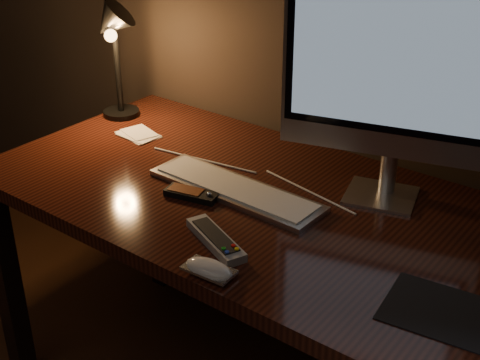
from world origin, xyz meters
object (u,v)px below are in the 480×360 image
Objects in this scene: monitor at (393,73)px; desk_lamp at (112,39)px; desk at (292,236)px; tv_remote at (216,239)px; mouse at (209,270)px; media_remote at (192,194)px; keyboard at (235,189)px.

monitor is 0.90m from desk_lamp.
desk is 7.87× the size of tv_remote.
monitor is 5.01× the size of mouse.
monitor is 0.56m from tv_remote.
desk is 0.29m from media_remote.
monitor reaches higher than desk_lamp.
monitor reaches higher than tv_remote.
keyboard is 0.36m from mouse.
desk_lamp is at bearing 144.45° from mouse.
media_remote is at bearing 133.25° from mouse.
desk is 0.50m from monitor.
mouse is (0.18, -0.32, 0.00)m from keyboard.
monitor is 1.14× the size of keyboard.
keyboard is at bearing 9.54° from desk_lamp.
tv_remote is at bearing -91.66° from desk.
desk is 0.43m from mouse.
tv_remote is (-0.06, 0.10, 0.00)m from mouse.
tv_remote reaches higher than keyboard.
desk_lamp is at bearing 166.52° from keyboard.
mouse is at bearing -55.86° from media_remote.
tv_remote is at bearing -3.55° from desk_lamp.
monitor is 0.57m from media_remote.
monitor reaches higher than desk.
keyboard is 2.39× the size of tv_remote.
desk_lamp is at bearing 175.00° from tv_remote.
desk_lamp is (-0.90, -0.04, -0.06)m from monitor.
keyboard is at bearing 37.04° from media_remote.
mouse is at bearing -82.22° from desk.
media_remote is 0.37× the size of desk_lamp.
desk is 2.90× the size of monitor.
mouse is at bearing -34.43° from tv_remote.
desk is at bearing 93.95° from mouse.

